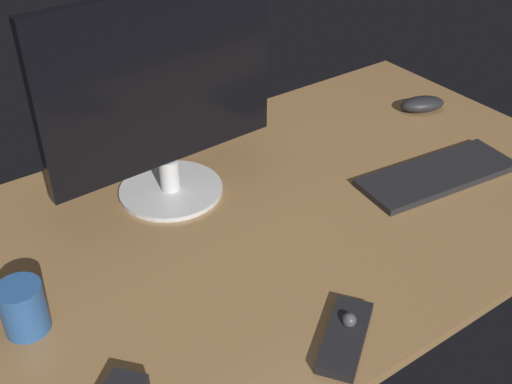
{
  "coord_description": "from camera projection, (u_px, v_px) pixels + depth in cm",
  "views": [
    {
      "loc": [
        -65.85,
        -81.41,
        78.01
      ],
      "look_at": [
        -7.47,
        0.78,
        8.0
      ],
      "focal_mm": 44.23,
      "sensor_mm": 36.0,
      "label": 1
    }
  ],
  "objects": [
    {
      "name": "keyboard",
      "position": [
        437.0,
        174.0,
        1.37
      ],
      "size": [
        37.49,
        16.94,
        1.5
      ],
      "primitive_type": "cube",
      "rotation": [
        0.0,
        0.0,
        -0.11
      ],
      "color": "black",
      "rests_on": "desk"
    },
    {
      "name": "desk",
      "position": [
        288.0,
        210.0,
        1.3
      ],
      "size": [
        140.0,
        84.0,
        2.0
      ],
      "primitive_type": "cube",
      "color": "olive",
      "rests_on": "ground"
    },
    {
      "name": "coffee_mug",
      "position": [
        23.0,
        308.0,
        0.99
      ],
      "size": [
        7.22,
        7.22,
        8.85
      ],
      "primitive_type": "cylinder",
      "color": "#28518C",
      "rests_on": "desk"
    },
    {
      "name": "computer_mouse",
      "position": [
        422.0,
        104.0,
        1.62
      ],
      "size": [
        13.05,
        9.94,
        3.94
      ],
      "primitive_type": "ellipsoid",
      "rotation": [
        0.0,
        0.0,
        -0.4
      ],
      "color": "black",
      "rests_on": "desk"
    },
    {
      "name": "monitor",
      "position": [
        162.0,
        95.0,
        1.21
      ],
      "size": [
        49.48,
        21.78,
        42.82
      ],
      "rotation": [
        0.0,
        0.0,
        0.04
      ],
      "color": "silver",
      "rests_on": "desk"
    },
    {
      "name": "media_remote",
      "position": [
        346.0,
        335.0,
        0.99
      ],
      "size": [
        16.41,
        14.14,
        3.35
      ],
      "rotation": [
        0.0,
        0.0,
        0.62
      ],
      "color": "black",
      "rests_on": "desk"
    }
  ]
}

